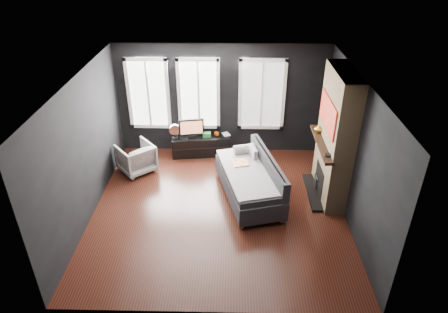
{
  "coord_description": "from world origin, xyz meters",
  "views": [
    {
      "loc": [
        0.25,
        -6.46,
        4.95
      ],
      "look_at": [
        0.1,
        0.3,
        1.05
      ],
      "focal_mm": 32.0,
      "sensor_mm": 36.0,
      "label": 1
    }
  ],
  "objects_px": {
    "media_console": "(201,145)",
    "mantel_vase": "(319,128)",
    "monitor": "(191,127)",
    "mug": "(217,134)",
    "armchair": "(136,157)",
    "book": "(223,131)",
    "sofa": "(249,178)"
  },
  "relations": [
    {
      "from": "armchair",
      "to": "book",
      "type": "relative_size",
      "value": 3.26
    },
    {
      "from": "sofa",
      "to": "mantel_vase",
      "type": "relative_size",
      "value": 11.96
    },
    {
      "from": "mug",
      "to": "book",
      "type": "xyz_separation_m",
      "value": [
        0.15,
        0.05,
        0.05
      ]
    },
    {
      "from": "armchair",
      "to": "sofa",
      "type": "bearing_deg",
      "value": 119.22
    },
    {
      "from": "armchair",
      "to": "mug",
      "type": "relative_size",
      "value": 5.99
    },
    {
      "from": "monitor",
      "to": "mug",
      "type": "xyz_separation_m",
      "value": [
        0.6,
        0.08,
        -0.21
      ]
    },
    {
      "from": "monitor",
      "to": "book",
      "type": "relative_size",
      "value": 2.66
    },
    {
      "from": "media_console",
      "to": "mug",
      "type": "height_order",
      "value": "mug"
    },
    {
      "from": "sofa",
      "to": "media_console",
      "type": "bearing_deg",
      "value": 108.12
    },
    {
      "from": "mug",
      "to": "media_console",
      "type": "bearing_deg",
      "value": -174.88
    },
    {
      "from": "sofa",
      "to": "mantel_vase",
      "type": "distance_m",
      "value": 1.78
    },
    {
      "from": "sofa",
      "to": "monitor",
      "type": "relative_size",
      "value": 3.5
    },
    {
      "from": "media_console",
      "to": "mantel_vase",
      "type": "relative_size",
      "value": 8.0
    },
    {
      "from": "sofa",
      "to": "armchair",
      "type": "distance_m",
      "value": 2.74
    },
    {
      "from": "mug",
      "to": "book",
      "type": "height_order",
      "value": "book"
    },
    {
      "from": "media_console",
      "to": "mug",
      "type": "bearing_deg",
      "value": -2.59
    },
    {
      "from": "mantel_vase",
      "to": "mug",
      "type": "bearing_deg",
      "value": 150.63
    },
    {
      "from": "sofa",
      "to": "mug",
      "type": "relative_size",
      "value": 17.13
    },
    {
      "from": "armchair",
      "to": "book",
      "type": "xyz_separation_m",
      "value": [
        1.98,
        0.9,
        0.23
      ]
    },
    {
      "from": "media_console",
      "to": "mantel_vase",
      "type": "distance_m",
      "value": 3.02
    },
    {
      "from": "armchair",
      "to": "book",
      "type": "height_order",
      "value": "armchair"
    },
    {
      "from": "media_console",
      "to": "monitor",
      "type": "xyz_separation_m",
      "value": [
        -0.22,
        -0.05,
        0.52
      ]
    },
    {
      "from": "sofa",
      "to": "book",
      "type": "distance_m",
      "value": 1.96
    },
    {
      "from": "media_console",
      "to": "book",
      "type": "bearing_deg",
      "value": 0.77
    },
    {
      "from": "mug",
      "to": "armchair",
      "type": "bearing_deg",
      "value": -155.01
    },
    {
      "from": "mug",
      "to": "monitor",
      "type": "bearing_deg",
      "value": -172.21
    },
    {
      "from": "monitor",
      "to": "mantel_vase",
      "type": "height_order",
      "value": "mantel_vase"
    },
    {
      "from": "sofa",
      "to": "book",
      "type": "relative_size",
      "value": 9.32
    },
    {
      "from": "armchair",
      "to": "mug",
      "type": "distance_m",
      "value": 2.02
    },
    {
      "from": "sofa",
      "to": "media_console",
      "type": "distance_m",
      "value": 2.12
    },
    {
      "from": "sofa",
      "to": "mug",
      "type": "bearing_deg",
      "value": 98.02
    },
    {
      "from": "media_console",
      "to": "mantel_vase",
      "type": "height_order",
      "value": "mantel_vase"
    }
  ]
}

